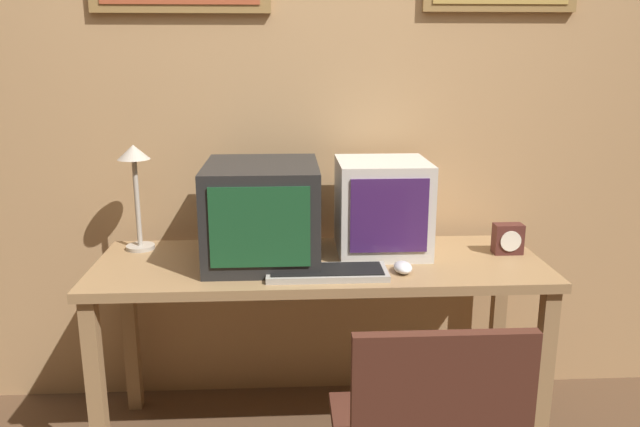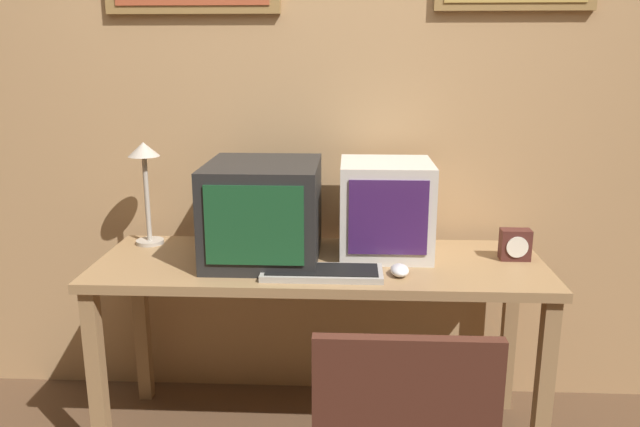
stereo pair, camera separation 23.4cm
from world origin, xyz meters
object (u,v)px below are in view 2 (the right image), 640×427
Objects in this scene: mouse_near_keyboard at (400,270)px; desk_clock at (515,245)px; keyboard_main at (322,272)px; monitor_right at (386,208)px; monitor_left at (263,211)px; desk_lamp at (145,170)px.

mouse_near_keyboard is 0.50m from desk_clock.
mouse_near_keyboard is (0.28, 0.02, 0.01)m from keyboard_main.
desk_clock is (0.50, -0.06, -0.12)m from monitor_right.
monitor_left is 4.64× the size of mouse_near_keyboard.
desk_lamp is at bearing 154.27° from keyboard_main.
keyboard_main is at bearing -39.76° from monitor_left.
desk_clock is 1.50m from desk_lamp.
desk_clock is at bearing 1.36° from monitor_left.
keyboard_main is 3.60× the size of desk_clock.
monitor_left is 3.99× the size of desk_clock.
desk_lamp reaches higher than monitor_right.
keyboard_main is 4.20× the size of mouse_near_keyboard.
desk_lamp reaches higher than desk_clock.
desk_lamp is at bearing 174.64° from desk_clock.
mouse_near_keyboard is 0.86× the size of desk_clock.
monitor_left is at bearing 140.24° from keyboard_main.
keyboard_main is 0.87m from desk_lamp.
monitor_left is 1.11× the size of keyboard_main.
desk_lamp reaches higher than keyboard_main.
mouse_near_keyboard is at bearing -18.38° from desk_lamp.
monitor_left reaches higher than desk_clock.
keyboard_main is at bearing -25.73° from desk_lamp.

